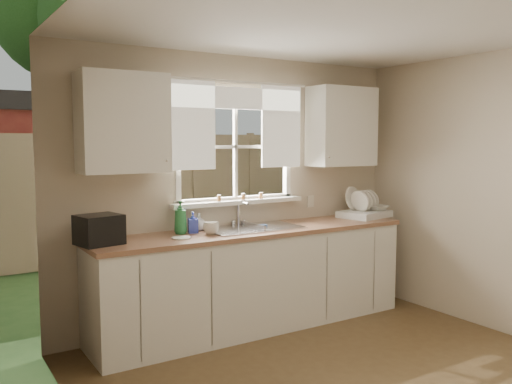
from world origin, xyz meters
TOP-DOWN VIEW (x-y plane):
  - room_walls at (0.00, -0.07)m, footprint 3.62×4.02m
  - ceiling at (0.00, 0.00)m, footprint 3.60×4.00m
  - window at (0.00, 2.00)m, footprint 1.38×0.16m
  - curtains at (0.00, 1.95)m, footprint 1.50×0.03m
  - base_cabinets at (0.00, 1.68)m, footprint 3.00×0.62m
  - countertop at (0.00, 1.68)m, footprint 3.04×0.65m
  - upper_cabinet_left at (-1.15, 1.82)m, footprint 0.70×0.33m
  - upper_cabinet_right at (1.15, 1.82)m, footprint 0.70×0.33m
  - wall_outlet at (0.88, 1.99)m, footprint 0.08×0.01m
  - sill_jars at (0.02, 1.94)m, footprint 0.50×0.04m
  - backyard at (0.58, 8.42)m, footprint 20.00×10.00m
  - sink at (0.00, 1.71)m, footprint 0.88×0.52m
  - dish_rack at (1.38, 1.72)m, footprint 0.57×0.48m
  - bowl at (1.52, 1.66)m, footprint 0.24×0.24m
  - soap_bottle_a at (-0.67, 1.80)m, footprint 0.13×0.13m
  - soap_bottle_b at (-0.56, 1.79)m, footprint 0.10×0.11m
  - soap_bottle_c at (-0.46, 1.88)m, footprint 0.12×0.12m
  - saucer at (-0.76, 1.59)m, footprint 0.16×0.16m
  - cup at (-0.46, 1.64)m, footprint 0.18×0.18m
  - black_appliance at (-1.40, 1.70)m, footprint 0.37×0.33m

SIDE VIEW (x-z plane):
  - base_cabinets at x=0.00m, z-range 0.00..0.87m
  - sink at x=0.00m, z-range 0.64..1.04m
  - countertop at x=0.00m, z-range 0.87..0.91m
  - saucer at x=-0.76m, z-range 0.91..0.92m
  - cup at x=-0.46m, z-range 0.91..1.02m
  - dish_rack at x=1.38m, z-range 0.82..1.13m
  - soap_bottle_c at x=-0.46m, z-range 0.91..1.06m
  - soap_bottle_b at x=-0.56m, z-range 0.91..1.09m
  - bowl at x=1.52m, z-range 0.98..1.03m
  - black_appliance at x=-1.40m, z-range 0.91..1.14m
  - soap_bottle_a at x=-0.67m, z-range 0.91..1.20m
  - wall_outlet at x=0.88m, z-range 1.02..1.14m
  - sill_jars at x=0.02m, z-range 1.15..1.21m
  - room_walls at x=0.00m, z-range -0.01..2.49m
  - window at x=0.00m, z-range 0.95..2.02m
  - upper_cabinet_left at x=-1.15m, z-range 1.45..2.25m
  - upper_cabinet_right at x=1.15m, z-range 1.45..2.25m
  - curtains at x=0.00m, z-range 1.53..2.34m
  - ceiling at x=0.00m, z-range 2.49..2.51m
  - backyard at x=0.58m, z-range 0.40..6.53m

